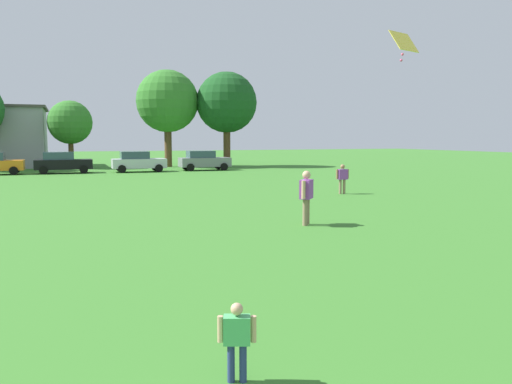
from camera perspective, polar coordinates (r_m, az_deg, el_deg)
ground_plane at (r=30.65m, az=-20.23°, el=0.48°), size 160.00×160.00×0.00m
child_kite_flyer at (r=6.03m, az=-2.15°, el=-15.71°), size 0.42×0.27×0.93m
adult_bystander at (r=16.36m, az=5.64°, el=-0.11°), size 0.61×0.66×1.75m
bystander_near_trees at (r=25.77m, az=9.63°, el=1.73°), size 0.70×0.29×1.48m
kite at (r=20.59m, az=16.18°, el=15.70°), size 1.34×0.94×1.13m
parked_car_black_1 at (r=43.06m, az=-20.82°, el=3.11°), size 4.30×2.02×1.68m
parked_car_silver_2 at (r=42.94m, az=-13.05°, el=3.34°), size 4.30×2.02×1.68m
parked_car_gray_3 at (r=44.19m, az=-5.86°, el=3.54°), size 4.30×2.02×1.68m
tree_center_right at (r=49.91m, az=-20.07°, el=7.30°), size 3.96×3.96×6.17m
tree_right at (r=50.05m, az=-9.88°, el=9.93°), size 5.92×5.92×9.23m
tree_far_right at (r=50.06m, az=-3.30°, el=9.93°), size 5.85×5.85×9.12m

